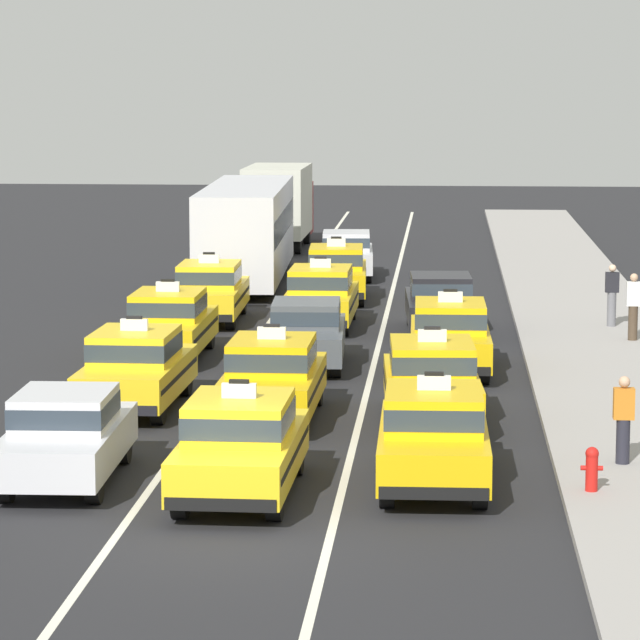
{
  "coord_description": "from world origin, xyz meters",
  "views": [
    {
      "loc": [
        3.28,
        -24.52,
        6.87
      ],
      "look_at": [
        0.44,
        13.56,
        1.3
      ],
      "focal_mm": 95.24,
      "sensor_mm": 36.0,
      "label": 1
    }
  ],
  "objects_px": {
    "bus_left_fifth": "(247,228)",
    "taxi_center_nearest": "(240,444)",
    "taxi_right_third": "(450,335)",
    "taxi_center_fifth": "(336,272)",
    "taxi_right_second": "(431,380)",
    "pedestrian_trailing": "(633,306)",
    "sedan_left_nearest": "(66,433)",
    "taxi_left_fourth": "(210,291)",
    "fire_hydrant": "(592,467)",
    "taxi_center_second": "(272,377)",
    "pedestrian_near_crosswalk": "(623,419)",
    "sedan_right_fourth": "(440,302)",
    "taxi_right_nearest": "(433,435)",
    "taxi_left_second": "(136,367)",
    "taxi_left_third": "(169,323)",
    "sedan_center_third": "(306,331)",
    "taxi_center_fourth": "(321,296)",
    "sedan_center_sixth": "(346,253)",
    "pedestrian_mid_block": "(612,295)",
    "box_truck_left_sixth": "(279,203)"
  },
  "relations": [
    {
      "from": "sedan_center_sixth",
      "to": "taxi_right_second",
      "type": "bearing_deg",
      "value": -82.62
    },
    {
      "from": "sedan_right_fourth",
      "to": "bus_left_fifth",
      "type": "bearing_deg",
      "value": 121.13
    },
    {
      "from": "taxi_right_third",
      "to": "taxi_left_second",
      "type": "bearing_deg",
      "value": -143.11
    },
    {
      "from": "pedestrian_near_crosswalk",
      "to": "taxi_right_third",
      "type": "bearing_deg",
      "value": 107.14
    },
    {
      "from": "bus_left_fifth",
      "to": "taxi_center_nearest",
      "type": "relative_size",
      "value": 2.46
    },
    {
      "from": "taxi_left_third",
      "to": "taxi_center_nearest",
      "type": "relative_size",
      "value": 0.99
    },
    {
      "from": "sedan_left_nearest",
      "to": "taxi_left_fourth",
      "type": "height_order",
      "value": "taxi_left_fourth"
    },
    {
      "from": "taxi_right_third",
      "to": "pedestrian_near_crosswalk",
      "type": "relative_size",
      "value": 2.98
    },
    {
      "from": "taxi_left_fourth",
      "to": "taxi_right_nearest",
      "type": "relative_size",
      "value": 1.0
    },
    {
      "from": "taxi_left_second",
      "to": "taxi_right_third",
      "type": "xyz_separation_m",
      "value": [
        6.45,
        4.84,
        0.0
      ]
    },
    {
      "from": "taxi_left_fourth",
      "to": "taxi_center_fifth",
      "type": "height_order",
      "value": "same"
    },
    {
      "from": "taxi_right_second",
      "to": "taxi_center_second",
      "type": "bearing_deg",
      "value": 178.16
    },
    {
      "from": "box_truck_left_sixth",
      "to": "taxi_center_fourth",
      "type": "distance_m",
      "value": 21.5
    },
    {
      "from": "taxi_left_fourth",
      "to": "sedan_right_fourth",
      "type": "height_order",
      "value": "taxi_left_fourth"
    },
    {
      "from": "taxi_right_third",
      "to": "taxi_center_fifth",
      "type": "bearing_deg",
      "value": 105.5
    },
    {
      "from": "pedestrian_mid_block",
      "to": "sedan_left_nearest",
      "type": "bearing_deg",
      "value": -121.32
    },
    {
      "from": "box_truck_left_sixth",
      "to": "taxi_right_third",
      "type": "relative_size",
      "value": 1.52
    },
    {
      "from": "taxi_left_third",
      "to": "box_truck_left_sixth",
      "type": "bearing_deg",
      "value": 89.83
    },
    {
      "from": "taxi_center_second",
      "to": "pedestrian_near_crosswalk",
      "type": "height_order",
      "value": "taxi_center_second"
    },
    {
      "from": "taxi_left_second",
      "to": "sedan_right_fourth",
      "type": "xyz_separation_m",
      "value": [
        6.21,
        10.78,
        -0.03
      ]
    },
    {
      "from": "taxi_center_second",
      "to": "taxi_left_fourth",
      "type": "bearing_deg",
      "value": 103.17
    },
    {
      "from": "sedan_right_fourth",
      "to": "taxi_right_nearest",
      "type": "bearing_deg",
      "value": -90.16
    },
    {
      "from": "taxi_left_fourth",
      "to": "sedan_left_nearest",
      "type": "bearing_deg",
      "value": -89.46
    },
    {
      "from": "taxi_left_fourth",
      "to": "pedestrian_mid_block",
      "type": "height_order",
      "value": "taxi_left_fourth"
    },
    {
      "from": "sedan_center_third",
      "to": "pedestrian_trailing",
      "type": "height_order",
      "value": "pedestrian_trailing"
    },
    {
      "from": "taxi_left_third",
      "to": "taxi_center_nearest",
      "type": "height_order",
      "value": "same"
    },
    {
      "from": "taxi_left_second",
      "to": "fire_hydrant",
      "type": "distance_m",
      "value": 11.12
    },
    {
      "from": "taxi_left_second",
      "to": "bus_left_fifth",
      "type": "bearing_deg",
      "value": 90.61
    },
    {
      "from": "taxi_right_third",
      "to": "sedan_right_fourth",
      "type": "height_order",
      "value": "taxi_right_third"
    },
    {
      "from": "taxi_left_second",
      "to": "fire_hydrant",
      "type": "xyz_separation_m",
      "value": [
        8.73,
        -6.87,
        -0.33
      ]
    },
    {
      "from": "taxi_center_fourth",
      "to": "sedan_center_sixth",
      "type": "relative_size",
      "value": 1.04
    },
    {
      "from": "taxi_left_fourth",
      "to": "sedan_center_sixth",
      "type": "relative_size",
      "value": 1.05
    },
    {
      "from": "sedan_center_sixth",
      "to": "sedan_left_nearest",
      "type": "bearing_deg",
      "value": -95.89
    },
    {
      "from": "fire_hydrant",
      "to": "taxi_center_second",
      "type": "bearing_deg",
      "value": 134.23
    },
    {
      "from": "taxi_center_second",
      "to": "taxi_right_second",
      "type": "distance_m",
      "value": 3.17
    },
    {
      "from": "taxi_center_nearest",
      "to": "taxi_center_fifth",
      "type": "relative_size",
      "value": 0.99
    },
    {
      "from": "taxi_center_nearest",
      "to": "taxi_right_nearest",
      "type": "relative_size",
      "value": 1.0
    },
    {
      "from": "sedan_left_nearest",
      "to": "pedestrian_near_crosswalk",
      "type": "bearing_deg",
      "value": 8.92
    },
    {
      "from": "taxi_right_second",
      "to": "pedestrian_trailing",
      "type": "height_order",
      "value": "taxi_right_second"
    },
    {
      "from": "sedan_right_fourth",
      "to": "taxi_center_nearest",
      "type": "bearing_deg",
      "value": -100.14
    },
    {
      "from": "taxi_center_nearest",
      "to": "sedan_center_third",
      "type": "height_order",
      "value": "taxi_center_nearest"
    },
    {
      "from": "sedan_center_third",
      "to": "sedan_right_fourth",
      "type": "height_order",
      "value": "same"
    },
    {
      "from": "taxi_right_second",
      "to": "box_truck_left_sixth",
      "type": "bearing_deg",
      "value": 100.61
    },
    {
      "from": "taxi_center_nearest",
      "to": "taxi_right_third",
      "type": "xyz_separation_m",
      "value": [
        3.43,
        11.89,
        0.0
      ]
    },
    {
      "from": "sedan_center_third",
      "to": "taxi_center_fourth",
      "type": "height_order",
      "value": "taxi_center_fourth"
    },
    {
      "from": "bus_left_fifth",
      "to": "pedestrian_trailing",
      "type": "bearing_deg",
      "value": -47.55
    },
    {
      "from": "taxi_right_nearest",
      "to": "box_truck_left_sixth",
      "type": "bearing_deg",
      "value": 99.36
    },
    {
      "from": "taxi_right_third",
      "to": "pedestrian_near_crosswalk",
      "type": "distance_m",
      "value": 10.14
    },
    {
      "from": "fire_hydrant",
      "to": "pedestrian_trailing",
      "type": "bearing_deg",
      "value": 81.57
    },
    {
      "from": "taxi_left_third",
      "to": "fire_hydrant",
      "type": "xyz_separation_m",
      "value": [
        9.07,
        -13.11,
        -0.33
      ]
    }
  ]
}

